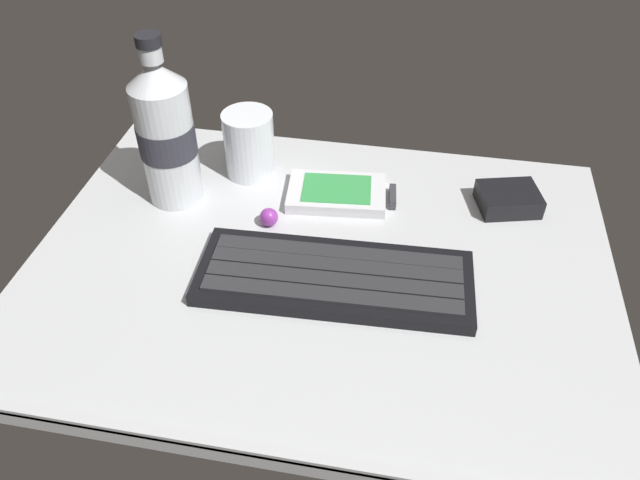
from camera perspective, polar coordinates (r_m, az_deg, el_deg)
ground_plane at (r=69.04cm, az=-0.03°, el=-2.60°), size 64.00×48.00×2.80cm
keyboard at (r=65.48cm, az=1.35°, el=-3.46°), size 29.42×12.17×1.70cm
handheld_device at (r=76.66cm, az=2.03°, el=4.29°), size 13.29×8.72×1.50cm
juice_cup at (r=79.96cm, az=-6.52°, el=8.56°), size 6.40×6.40×8.50cm
water_bottle at (r=74.57cm, az=-14.01°, el=9.52°), size 6.73×6.73×20.80cm
charger_block at (r=78.36cm, az=16.96°, el=3.63°), size 8.20×7.21×2.40cm
trackball_mouse at (r=72.67cm, az=-4.73°, el=2.11°), size 2.20×2.20×2.20cm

